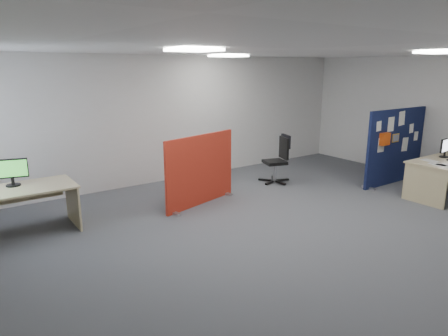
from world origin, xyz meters
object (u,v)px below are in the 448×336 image
navy_divider (395,146)px  monitor_main (446,147)px  monitor_second (12,171)px  red_divider (201,170)px  office_chair (279,156)px  second_desk (14,200)px

navy_divider → monitor_main: bearing=-83.2°
navy_divider → monitor_second: 7.31m
red_divider → office_chair: size_ratio=1.63×
red_divider → office_chair: 2.17m
red_divider → office_chair: red_divider is taller
monitor_main → second_desk: monitor_main is taller
navy_divider → monitor_main: (0.12, -0.98, 0.14)m
monitor_second → office_chair: (5.12, -0.26, -0.38)m
monitor_second → second_desk: bearing=-89.7°
navy_divider → second_desk: (-7.14, 1.58, -0.25)m
monitor_second → navy_divider: bearing=0.7°
red_divider → second_desk: (-3.00, 0.37, -0.07)m
monitor_second → monitor_main: bearing=-6.2°
office_chair → monitor_second: bearing=-165.2°
navy_divider → office_chair: navy_divider is taller
monitor_main → red_divider: 4.80m
second_desk → office_chair: bearing=-1.3°
red_divider → office_chair: (2.16, 0.25, -0.05)m
monitor_main → office_chair: size_ratio=0.42×
second_desk → office_chair: (5.16, -0.12, 0.02)m
navy_divider → red_divider: navy_divider is taller
navy_divider → monitor_main: navy_divider is taller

